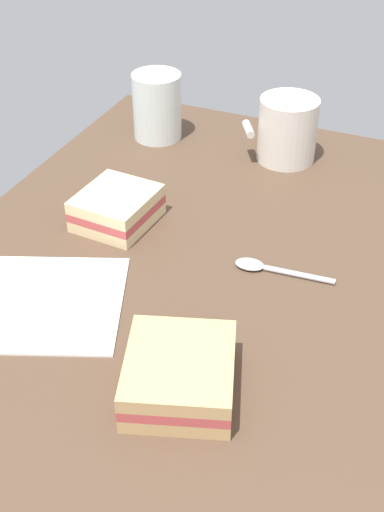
% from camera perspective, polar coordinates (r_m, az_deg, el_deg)
% --- Properties ---
extents(tabletop, '(0.90, 0.64, 0.02)m').
position_cam_1_polar(tabletop, '(0.83, 0.00, -2.23)').
color(tabletop, '#4C3828').
rests_on(tabletop, ground).
extents(coffee_mug_milky, '(0.09, 0.11, 0.10)m').
position_cam_1_polar(coffee_mug_milky, '(1.06, 7.96, 10.46)').
color(coffee_mug_milky, silver).
rests_on(coffee_mug_milky, tabletop).
extents(sandwich_main, '(0.11, 0.10, 0.04)m').
position_cam_1_polar(sandwich_main, '(0.91, -6.29, 4.01)').
color(sandwich_main, beige).
rests_on(sandwich_main, tabletop).
extents(sandwich_side, '(0.14, 0.14, 0.04)m').
position_cam_1_polar(sandwich_side, '(0.67, -1.05, -9.85)').
color(sandwich_side, tan).
rests_on(sandwich_side, tabletop).
extents(glass_of_milk, '(0.08, 0.08, 0.11)m').
position_cam_1_polar(glass_of_milk, '(1.12, -2.92, 12.04)').
color(glass_of_milk, silver).
rests_on(glass_of_milk, tabletop).
extents(spoon, '(0.03, 0.12, 0.01)m').
position_cam_1_polar(spoon, '(0.83, 6.39, -1.02)').
color(spoon, silver).
rests_on(spoon, tabletop).
extents(paper_napkin, '(0.22, 0.22, 0.00)m').
position_cam_1_polar(paper_napkin, '(0.80, -11.91, -3.81)').
color(paper_napkin, white).
rests_on(paper_napkin, tabletop).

